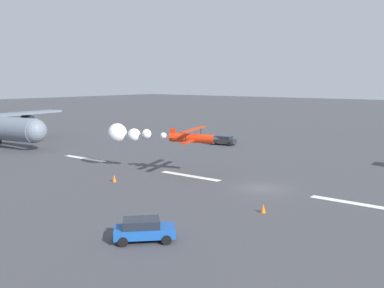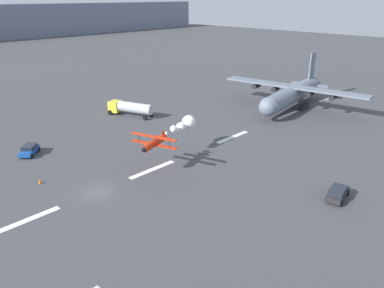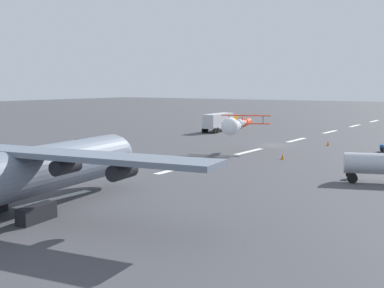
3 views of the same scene
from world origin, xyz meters
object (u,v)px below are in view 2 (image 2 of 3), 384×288
Objects in this scene: cargo_transport_plane at (291,95)px; airport_staff_sedan at (29,150)px; fuel_tanker_truck at (130,108)px; traffic_cone_near at (40,181)px; followme_car_yellow at (338,193)px; traffic_cone_far at (146,145)px; stunt_biplane_red at (177,129)px.

cargo_transport_plane is 53.06m from airport_staff_sedan.
fuel_tanker_truck is at bearing 142.52° from cargo_transport_plane.
traffic_cone_near is (-3.22, -10.53, -0.44)m from airport_staff_sedan.
cargo_transport_plane reaches higher than airport_staff_sedan.
followme_car_yellow is (-2.69, -45.35, -0.94)m from fuel_tanker_truck.
cargo_transport_plane is 7.71× the size of airport_staff_sedan.
airport_staff_sedan is 5.49× the size of traffic_cone_far.
cargo_transport_plane is 36.49m from traffic_cone_far.
cargo_transport_plane reaches higher than traffic_cone_far.
traffic_cone_far is (-1.50, 6.00, -3.97)m from stunt_biplane_red.
stunt_biplane_red is at bearing -17.68° from traffic_cone_near.
traffic_cone_far is at bearing -118.76° from fuel_tanker_truck.
traffic_cone_near and traffic_cone_far have the same top height.
traffic_cone_near is at bearing -106.98° from airport_staff_sedan.
fuel_tanker_truck is 13.39× the size of traffic_cone_near.
stunt_biplane_red is at bearing 100.68° from followme_car_yellow.
followme_car_yellow is (-30.04, -24.37, -2.45)m from cargo_transport_plane.
fuel_tanker_truck is at bearing 12.31° from airport_staff_sedan.
airport_staff_sedan reaches higher than traffic_cone_far.
traffic_cone_near is at bearing 162.32° from stunt_biplane_red.
fuel_tanker_truck is (7.14, 21.75, -2.59)m from stunt_biplane_red.
cargo_transport_plane reaches higher than traffic_cone_near.
traffic_cone_far is at bearing -0.48° from traffic_cone_near.
cargo_transport_plane is 3.16× the size of fuel_tanker_truck.
followme_car_yellow is at bearing -140.95° from cargo_transport_plane.
cargo_transport_plane is at bearing 39.05° from followme_car_yellow.
fuel_tanker_truck reaches higher than airport_staff_sedan.
fuel_tanker_truck is 13.39× the size of traffic_cone_far.
followme_car_yellow is 1.14× the size of airport_staff_sedan.
airport_staff_sedan is at bearing -167.69° from fuel_tanker_truck.
traffic_cone_near is at bearing 174.29° from cargo_transport_plane.
traffic_cone_near is (-19.28, 6.15, -3.97)m from stunt_biplane_red.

